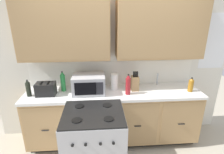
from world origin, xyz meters
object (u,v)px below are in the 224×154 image
object	(u,v)px
bottle_amber	(191,85)
stove_range	(94,144)
microwave	(89,84)
paper_towel_roll	(114,82)
bottle_red	(128,85)
toaster	(46,89)
bottle_green	(63,81)
knife_block	(135,83)
bottle_dark	(28,88)

from	to	relation	value
bottle_amber	stove_range	bearing A→B (deg)	-159.90
microwave	paper_towel_roll	distance (m)	0.41
bottle_red	microwave	bearing A→B (deg)	170.15
toaster	stove_range	bearing A→B (deg)	-39.55
bottle_red	bottle_amber	size ratio (longest dim) A/B	1.41
stove_range	bottle_green	size ratio (longest dim) A/B	2.97
paper_towel_roll	bottle_amber	xyz separation A→B (m)	(1.17, -0.17, -0.02)
stove_range	knife_block	size ratio (longest dim) A/B	3.06
toaster	paper_towel_roll	bearing A→B (deg)	7.28
toaster	bottle_dark	world-z (taller)	bottle_dark
toaster	bottle_red	world-z (taller)	bottle_red
bottle_green	bottle_dark	bearing A→B (deg)	-162.81
paper_towel_roll	bottle_red	size ratio (longest dim) A/B	0.82
paper_towel_roll	microwave	bearing A→B (deg)	-166.85
toaster	bottle_amber	world-z (taller)	bottle_amber
microwave	bottle_red	distance (m)	0.59
microwave	bottle_red	size ratio (longest dim) A/B	1.52
bottle_green	bottle_amber	xyz separation A→B (m)	(1.97, -0.17, -0.05)
knife_block	bottle_red	world-z (taller)	bottle_red
toaster	paper_towel_roll	world-z (taller)	paper_towel_roll
paper_towel_roll	stove_range	bearing A→B (deg)	-114.45
stove_range	paper_towel_roll	world-z (taller)	paper_towel_roll
microwave	knife_block	size ratio (longest dim) A/B	1.55
stove_range	knife_block	xyz separation A→B (m)	(0.64, 0.66, 0.57)
microwave	bottle_green	size ratio (longest dim) A/B	1.50
bottle_red	paper_towel_roll	bearing A→B (deg)	133.61
knife_block	bottle_dark	distance (m)	1.59
knife_block	bottle_red	size ratio (longest dim) A/B	0.98
microwave	knife_block	xyz separation A→B (m)	(0.71, 0.04, -0.02)
bottle_red	bottle_amber	distance (m)	0.98
bottle_green	bottle_red	bearing A→B (deg)	-11.22
microwave	bottle_green	distance (m)	0.41
stove_range	toaster	distance (m)	1.06
toaster	bottle_amber	distance (m)	2.20
stove_range	toaster	world-z (taller)	toaster
toaster	bottle_amber	size ratio (longest dim) A/B	1.25
bottle_dark	bottle_green	distance (m)	0.50
microwave	stove_range	bearing A→B (deg)	-83.24
bottle_dark	toaster	bearing A→B (deg)	3.33
microwave	bottle_amber	xyz separation A→B (m)	(1.57, -0.07, -0.03)
knife_block	paper_towel_roll	world-z (taller)	knife_block
toaster	bottle_dark	bearing A→B (deg)	-176.67
toaster	bottle_dark	xyz separation A→B (m)	(-0.24, -0.01, 0.03)
bottle_dark	bottle_green	world-z (taller)	bottle_green
paper_towel_roll	bottle_amber	size ratio (longest dim) A/B	1.16
stove_range	bottle_dark	world-z (taller)	bottle_dark
microwave	bottle_red	xyz separation A→B (m)	(0.58, -0.10, 0.01)
bottle_amber	toaster	bearing A→B (deg)	179.07
knife_block	bottle_green	xyz separation A→B (m)	(-1.12, 0.05, 0.04)
knife_block	paper_towel_roll	xyz separation A→B (m)	(-0.32, 0.05, 0.01)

